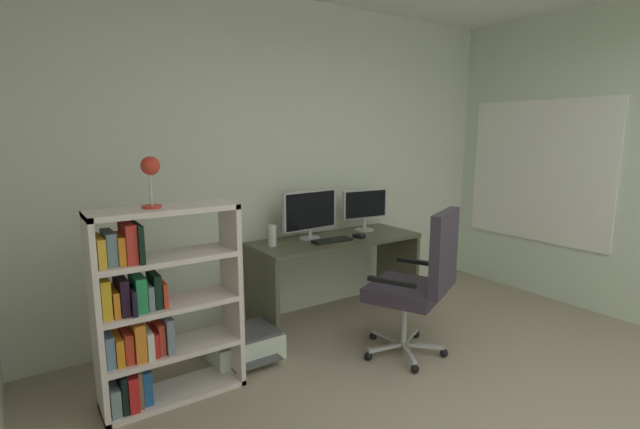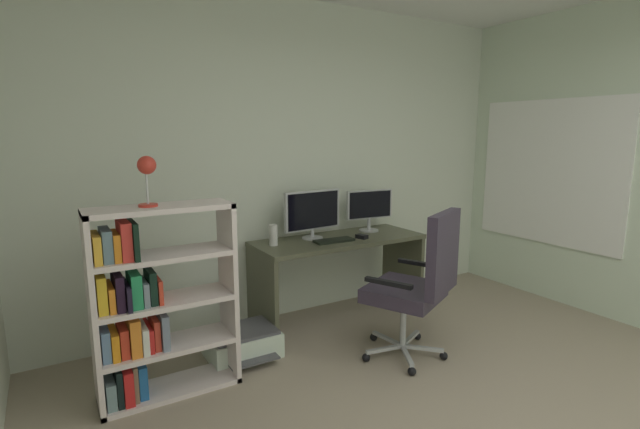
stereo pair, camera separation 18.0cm
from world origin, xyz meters
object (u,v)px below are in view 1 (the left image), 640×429
at_px(monitor_main, 310,212).
at_px(monitor_secondary, 365,206).
at_px(desk_lamp, 151,172).
at_px(computer_mouse, 359,236).
at_px(office_chair, 420,279).
at_px(bookshelf, 153,311).
at_px(desk, 336,259).
at_px(desktop_speaker, 272,236).
at_px(printer, 244,345).
at_px(keyboard, 332,240).

relative_size(monitor_main, monitor_secondary, 1.18).
bearing_deg(desk_lamp, computer_mouse, 9.52).
distance_m(office_chair, bookshelf, 1.82).
bearing_deg(desk_lamp, bookshelf, -179.70).
bearing_deg(bookshelf, desk, 14.08).
height_order(desktop_speaker, desk_lamp, desk_lamp).
bearing_deg(printer, monitor_main, 21.67).
distance_m(office_chair, printer, 1.38).
bearing_deg(keyboard, printer, -169.41).
bearing_deg(desktop_speaker, monitor_main, 6.90).
distance_m(monitor_main, monitor_secondary, 0.60).
distance_m(monitor_secondary, desktop_speaker, 1.01).
bearing_deg(desk_lamp, office_chair, -16.21).
bearing_deg(desk_lamp, monitor_secondary, 14.34).
relative_size(desk, monitor_secondary, 3.23).
bearing_deg(printer, bookshelf, -163.00).
bearing_deg(computer_mouse, monitor_main, 135.19).
bearing_deg(monitor_secondary, keyboard, -159.24).
distance_m(monitor_secondary, bookshelf, 2.16).
height_order(keyboard, office_chair, office_chair).
bearing_deg(keyboard, bookshelf, -165.32).
xyz_separation_m(desktop_speaker, printer, (-0.39, -0.26, -0.72)).
distance_m(monitor_secondary, computer_mouse, 0.39).
bearing_deg(computer_mouse, desk, 129.64).
height_order(bookshelf, printer, bookshelf).
distance_m(monitor_secondary, keyboard, 0.59).
xyz_separation_m(computer_mouse, desktop_speaker, (-0.76, 0.17, 0.07)).
bearing_deg(desk, monitor_secondary, 14.09).
xyz_separation_m(bookshelf, desk_lamp, (0.04, 0.00, 0.83)).
bearing_deg(bookshelf, desk_lamp, 0.30).
xyz_separation_m(monitor_main, monitor_secondary, (0.60, 0.00, -0.01)).
height_order(monitor_secondary, keyboard, monitor_secondary).
relative_size(desk, computer_mouse, 15.00).
distance_m(monitor_main, keyboard, 0.31).
xyz_separation_m(monitor_main, printer, (-0.78, -0.31, -0.87)).
bearing_deg(bookshelf, monitor_main, 19.55).
distance_m(office_chair, desk_lamp, 1.96).
height_order(keyboard, desk_lamp, desk_lamp).
bearing_deg(monitor_main, office_chair, -74.01).
height_order(monitor_main, keyboard, monitor_main).
bearing_deg(monitor_secondary, desktop_speaker, -177.27).
distance_m(computer_mouse, office_chair, 0.81).
relative_size(monitor_secondary, desk_lamp, 1.55).
distance_m(monitor_main, bookshelf, 1.59).
relative_size(computer_mouse, office_chair, 0.09).
xyz_separation_m(bookshelf, printer, (0.67, 0.21, -0.48)).
height_order(desk, keyboard, keyboard).
relative_size(computer_mouse, desk_lamp, 0.33).
bearing_deg(desk_lamp, keyboard, 12.09).
bearing_deg(computer_mouse, keyboard, 160.61).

